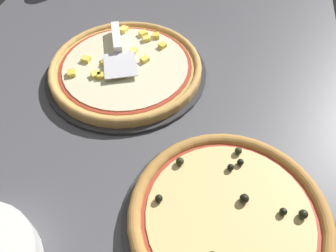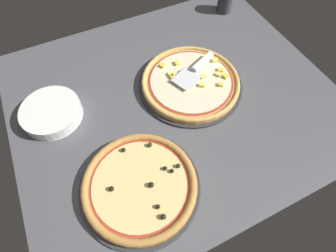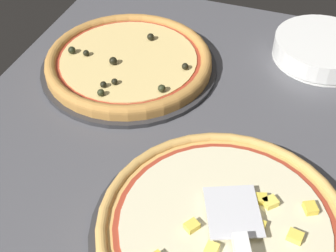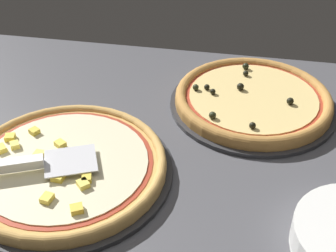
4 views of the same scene
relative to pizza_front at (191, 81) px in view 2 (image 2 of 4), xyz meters
The scene contains 8 objects.
ground_plane 9.88cm from the pizza_front, 16.45° to the left, with size 127.06×110.19×3.60cm, color #4C4C51.
pizza_pan_front 1.89cm from the pizza_front, 29.64° to the left, with size 42.87×42.87×1.00cm, color #2D2D30.
pizza_front is the anchor object (origin of this frame).
pizza_pan_back 47.54cm from the pizza_front, 41.37° to the left, with size 39.80×39.80×1.00cm, color #2D2D30.
pizza_back 47.49cm from the pizza_front, 41.39° to the left, with size 37.41×37.41×3.83cm.
serving_spatula 7.36cm from the pizza_front, 145.40° to the right, with size 22.37×13.51×2.00cm.
plate_stack 55.58cm from the pizza_front, ahead, with size 22.48×22.48×4.90cm.
parmesan_shaker 54.29cm from the pizza_front, 136.87° to the right, with size 7.53×7.53×10.03cm.
Camera 2 is at (31.09, 58.39, 83.90)cm, focal length 28.00 mm.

